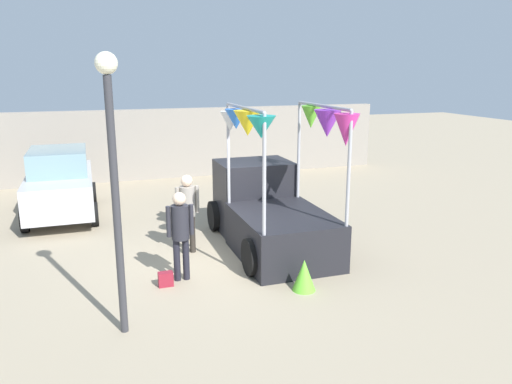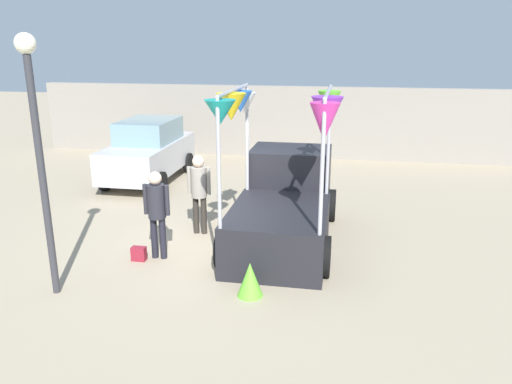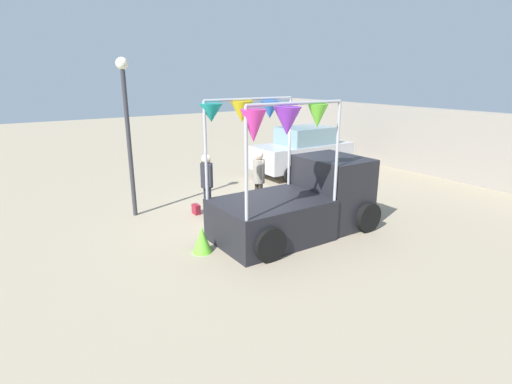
% 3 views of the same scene
% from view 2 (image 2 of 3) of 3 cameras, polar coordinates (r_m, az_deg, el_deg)
% --- Properties ---
extents(ground_plane, '(60.00, 60.00, 0.00)m').
position_cam_2_polar(ground_plane, '(10.70, -5.29, -6.06)').
color(ground_plane, gray).
extents(vendor_truck, '(2.46, 4.15, 3.32)m').
position_cam_2_polar(vendor_truck, '(10.73, 3.32, -0.65)').
color(vendor_truck, black).
rests_on(vendor_truck, ground).
extents(parked_car, '(1.88, 4.00, 1.88)m').
position_cam_2_polar(parked_car, '(15.68, -12.17, 4.64)').
color(parked_car, '#B7B7BC').
rests_on(parked_car, ground).
extents(person_customer, '(0.53, 0.34, 1.77)m').
position_cam_2_polar(person_customer, '(9.87, -11.29, -1.63)').
color(person_customer, black).
rests_on(person_customer, ground).
extents(person_vendor, '(0.53, 0.34, 1.79)m').
position_cam_2_polar(person_vendor, '(11.03, -6.53, 0.62)').
color(person_vendor, '#2D2823').
rests_on(person_vendor, ground).
extents(handbag, '(0.28, 0.16, 0.28)m').
position_cam_2_polar(handbag, '(10.16, -13.25, -6.89)').
color(handbag, maroon).
rests_on(handbag, ground).
extents(street_lamp, '(0.32, 0.32, 4.28)m').
position_cam_2_polar(street_lamp, '(8.59, -23.77, 6.12)').
color(street_lamp, '#333338').
rests_on(street_lamp, ground).
extents(brick_boundary_wall, '(18.00, 0.36, 2.60)m').
position_cam_2_polar(brick_boundary_wall, '(18.77, 1.91, 8.06)').
color(brick_boundary_wall, gray).
rests_on(brick_boundary_wall, ground).
extents(folded_kite_bundle_lime, '(0.61, 0.61, 0.60)m').
position_cam_2_polar(folded_kite_bundle_lime, '(8.53, -0.69, -9.96)').
color(folded_kite_bundle_lime, '#66CC33').
rests_on(folded_kite_bundle_lime, ground).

